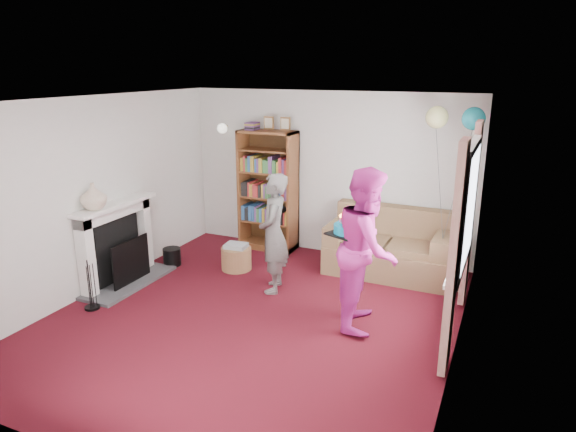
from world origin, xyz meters
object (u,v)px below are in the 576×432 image
at_px(bookcase, 269,192).
at_px(person_striped, 274,233).
at_px(birthday_cake, 348,229).
at_px(person_magenta, 367,248).
at_px(sofa, 390,249).

height_order(bookcase, person_striped, bookcase).
height_order(person_striped, birthday_cake, person_striped).
relative_size(person_striped, birthday_cake, 3.98).
bearing_deg(person_striped, person_magenta, 55.13).
bearing_deg(birthday_cake, person_magenta, -6.76).
bearing_deg(bookcase, birthday_cake, -44.38).
bearing_deg(bookcase, sofa, -6.49).
height_order(sofa, birthday_cake, birthday_cake).
distance_m(person_magenta, birthday_cake, 0.30).
relative_size(bookcase, sofa, 1.23).
distance_m(bookcase, person_magenta, 2.84).
distance_m(person_striped, birthday_cake, 1.21).
bearing_deg(birthday_cake, bookcase, 135.62).
distance_m(bookcase, sofa, 2.13).
bearing_deg(bookcase, person_magenta, -41.47).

